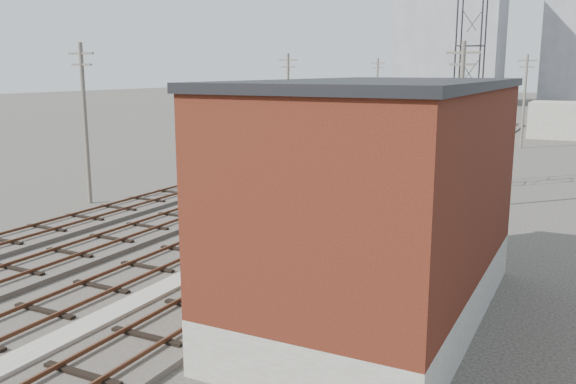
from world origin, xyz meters
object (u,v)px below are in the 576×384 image
Objects in this scene: site_trailer at (348,146)px; car_red at (272,147)px; signal_mast at (271,222)px; car_grey at (275,142)px; switch_stand at (313,188)px; car_silver at (253,145)px.

site_trailer reaches higher than car_red.
car_grey is (-18.59, 34.89, -1.87)m from signal_mast.
car_silver is at bearing 134.66° from switch_stand.
car_red is at bearing -117.17° from car_silver.
site_trailer is 7.31m from car_red.
car_red is at bearing 118.46° from signal_mast.
switch_stand reaches higher than car_red.
site_trailer reaches higher than car_grey.
site_trailer is (-3.93, 15.43, 0.56)m from switch_stand.
signal_mast is 1.02× the size of car_silver.
signal_mast is at bearing -132.48° from car_red.
signal_mast is 3.02× the size of switch_stand.
car_red is at bearing -170.18° from site_trailer.
car_silver is (-19.05, 31.43, -1.83)m from signal_mast.
car_silver is at bearing 86.73° from car_red.
switch_stand is at bearing -145.13° from car_silver.
site_trailer reaches higher than car_silver.
switch_stand is (-5.25, 14.81, -1.85)m from signal_mast.
car_grey is (-2.13, 4.52, -0.07)m from car_red.
site_trailer is 9.97m from car_silver.
car_red is 0.95× the size of car_grey.
signal_mast is at bearing -62.30° from site_trailer.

